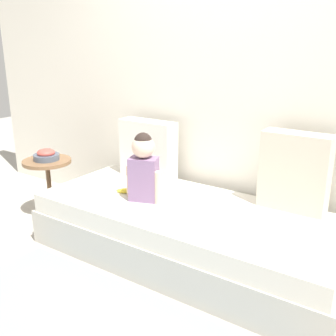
{
  "coord_description": "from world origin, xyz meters",
  "views": [
    {
      "loc": [
        1.33,
        -2.19,
        1.5
      ],
      "look_at": [
        -0.16,
        0.0,
        0.65
      ],
      "focal_mm": 42.69,
      "sensor_mm": 36.0,
      "label": 1
    }
  ],
  "objects_px": {
    "throw_pillow_left": "(148,149)",
    "side_table": "(48,173)",
    "banana": "(127,191)",
    "fruit_bowl": "(46,155)",
    "toddler": "(144,166)",
    "throw_pillow_right": "(295,172)",
    "couch": "(187,233)"
  },
  "relations": [
    {
      "from": "banana",
      "to": "fruit_bowl",
      "type": "bearing_deg",
      "value": 179.89
    },
    {
      "from": "toddler",
      "to": "side_table",
      "type": "height_order",
      "value": "toddler"
    },
    {
      "from": "side_table",
      "to": "fruit_bowl",
      "type": "height_order",
      "value": "fruit_bowl"
    },
    {
      "from": "throw_pillow_left",
      "to": "fruit_bowl",
      "type": "height_order",
      "value": "throw_pillow_left"
    },
    {
      "from": "throw_pillow_left",
      "to": "toddler",
      "type": "bearing_deg",
      "value": -56.48
    },
    {
      "from": "couch",
      "to": "side_table",
      "type": "bearing_deg",
      "value": -178.44
    },
    {
      "from": "banana",
      "to": "side_table",
      "type": "height_order",
      "value": "side_table"
    },
    {
      "from": "couch",
      "to": "banana",
      "type": "height_order",
      "value": "banana"
    },
    {
      "from": "side_table",
      "to": "throw_pillow_right",
      "type": "bearing_deg",
      "value": 11.27
    },
    {
      "from": "couch",
      "to": "fruit_bowl",
      "type": "xyz_separation_m",
      "value": [
        -1.41,
        -0.04,
        0.36
      ]
    },
    {
      "from": "throw_pillow_right",
      "to": "banana",
      "type": "xyz_separation_m",
      "value": [
        -1.11,
        -0.4,
        -0.25
      ]
    },
    {
      "from": "throw_pillow_left",
      "to": "side_table",
      "type": "height_order",
      "value": "throw_pillow_left"
    },
    {
      "from": "throw_pillow_right",
      "to": "toddler",
      "type": "distance_m",
      "value": 1.03
    },
    {
      "from": "fruit_bowl",
      "to": "couch",
      "type": "bearing_deg",
      "value": 1.56
    },
    {
      "from": "throw_pillow_right",
      "to": "throw_pillow_left",
      "type": "bearing_deg",
      "value": 180.0
    },
    {
      "from": "throw_pillow_left",
      "to": "fruit_bowl",
      "type": "xyz_separation_m",
      "value": [
        -0.8,
        -0.4,
        -0.09
      ]
    },
    {
      "from": "couch",
      "to": "toddler",
      "type": "xyz_separation_m",
      "value": [
        -0.32,
        -0.07,
        0.46
      ]
    },
    {
      "from": "throw_pillow_left",
      "to": "banana",
      "type": "bearing_deg",
      "value": -75.21
    },
    {
      "from": "throw_pillow_left",
      "to": "throw_pillow_right",
      "type": "xyz_separation_m",
      "value": [
        1.22,
        0.0,
        0.03
      ]
    },
    {
      "from": "throw_pillow_left",
      "to": "toddler",
      "type": "xyz_separation_m",
      "value": [
        0.29,
        -0.44,
        0.01
      ]
    },
    {
      "from": "side_table",
      "to": "banana",
      "type": "bearing_deg",
      "value": -0.11
    },
    {
      "from": "throw_pillow_left",
      "to": "fruit_bowl",
      "type": "bearing_deg",
      "value": -153.31
    },
    {
      "from": "toddler",
      "to": "side_table",
      "type": "distance_m",
      "value": 1.12
    },
    {
      "from": "toddler",
      "to": "fruit_bowl",
      "type": "distance_m",
      "value": 1.09
    },
    {
      "from": "throw_pillow_right",
      "to": "toddler",
      "type": "xyz_separation_m",
      "value": [
        -0.93,
        -0.44,
        -0.01
      ]
    },
    {
      "from": "fruit_bowl",
      "to": "toddler",
      "type": "bearing_deg",
      "value": -1.71
    },
    {
      "from": "throw_pillow_left",
      "to": "side_table",
      "type": "xyz_separation_m",
      "value": [
        -0.8,
        -0.4,
        -0.24
      ]
    },
    {
      "from": "throw_pillow_left",
      "to": "throw_pillow_right",
      "type": "distance_m",
      "value": 1.22
    },
    {
      "from": "banana",
      "to": "fruit_bowl",
      "type": "height_order",
      "value": "fruit_bowl"
    },
    {
      "from": "side_table",
      "to": "throw_pillow_left",
      "type": "bearing_deg",
      "value": 26.69
    },
    {
      "from": "throw_pillow_right",
      "to": "banana",
      "type": "distance_m",
      "value": 1.21
    },
    {
      "from": "throw_pillow_right",
      "to": "side_table",
      "type": "height_order",
      "value": "throw_pillow_right"
    }
  ]
}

